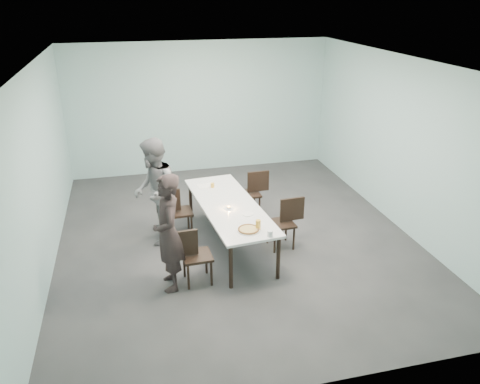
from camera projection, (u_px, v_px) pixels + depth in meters
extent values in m
plane|color=#333335|center=(235.00, 237.00, 8.25)|extent=(7.00, 7.00, 0.00)
cube|color=#A2CACB|center=(200.00, 108.00, 10.78)|extent=(6.00, 0.02, 3.00)
cube|color=#A2CACB|center=(318.00, 270.00, 4.54)|extent=(6.00, 0.02, 3.00)
cube|color=#A2CACB|center=(40.00, 172.00, 7.00)|extent=(0.02, 7.00, 3.00)
cube|color=#A2CACB|center=(399.00, 143.00, 8.32)|extent=(0.02, 7.00, 3.00)
cube|color=white|center=(235.00, 62.00, 7.06)|extent=(6.00, 7.00, 0.02)
cube|color=white|center=(229.00, 205.00, 7.72)|extent=(1.14, 2.67, 0.04)
cylinder|color=black|center=(231.00, 267.00, 6.70)|extent=(0.06, 0.06, 0.71)
cylinder|color=black|center=(191.00, 200.00, 8.81)|extent=(0.06, 0.06, 0.71)
cylinder|color=black|center=(278.00, 258.00, 6.92)|extent=(0.06, 0.06, 0.71)
cylinder|color=black|center=(228.00, 195.00, 9.04)|extent=(0.06, 0.06, 0.71)
cube|color=black|center=(197.00, 256.00, 6.83)|extent=(0.44, 0.44, 0.04)
cube|color=black|center=(183.00, 243.00, 6.68)|extent=(0.42, 0.06, 0.40)
cylinder|color=black|center=(188.00, 277.00, 6.72)|extent=(0.04, 0.04, 0.41)
cylinder|color=black|center=(184.00, 265.00, 7.02)|extent=(0.04, 0.04, 0.41)
cylinder|color=black|center=(211.00, 273.00, 6.81)|extent=(0.04, 0.04, 0.41)
cylinder|color=black|center=(206.00, 261.00, 7.11)|extent=(0.04, 0.04, 0.41)
cube|color=black|center=(180.00, 212.00, 8.18)|extent=(0.43, 0.43, 0.04)
cube|color=black|center=(168.00, 201.00, 8.04)|extent=(0.42, 0.06, 0.40)
cylinder|color=black|center=(172.00, 229.00, 8.08)|extent=(0.04, 0.04, 0.41)
cylinder|color=black|center=(170.00, 220.00, 8.38)|extent=(0.04, 0.04, 0.41)
cylinder|color=black|center=(192.00, 226.00, 8.17)|extent=(0.04, 0.04, 0.41)
cylinder|color=black|center=(188.00, 218.00, 8.47)|extent=(0.04, 0.04, 0.41)
cube|color=black|center=(281.00, 224.00, 7.77)|extent=(0.44, 0.44, 0.04)
cube|color=black|center=(292.00, 209.00, 7.73)|extent=(0.42, 0.06, 0.40)
cylinder|color=black|center=(286.00, 230.00, 8.06)|extent=(0.04, 0.04, 0.41)
cylinder|color=black|center=(294.00, 239.00, 7.76)|extent=(0.04, 0.04, 0.41)
cylinder|color=black|center=(268.00, 232.00, 7.97)|extent=(0.04, 0.04, 0.41)
cylinder|color=black|center=(275.00, 242.00, 7.67)|extent=(0.04, 0.04, 0.41)
cube|color=black|center=(248.00, 194.00, 8.91)|extent=(0.43, 0.43, 0.04)
cube|color=black|center=(258.00, 181.00, 8.86)|extent=(0.42, 0.05, 0.40)
cylinder|color=black|center=(254.00, 200.00, 9.19)|extent=(0.04, 0.04, 0.41)
cylinder|color=black|center=(259.00, 207.00, 8.89)|extent=(0.04, 0.04, 0.41)
cylinder|color=black|center=(238.00, 202.00, 9.11)|extent=(0.04, 0.04, 0.41)
cylinder|color=black|center=(242.00, 209.00, 8.81)|extent=(0.04, 0.04, 0.41)
imported|color=black|center=(168.00, 233.00, 6.55)|extent=(0.44, 0.65, 1.75)
imported|color=slate|center=(154.00, 192.00, 7.80)|extent=(0.76, 0.94, 1.82)
cylinder|color=white|center=(248.00, 230.00, 6.87)|extent=(0.34, 0.34, 0.01)
cylinder|color=#CFBE76|center=(248.00, 229.00, 6.86)|extent=(0.30, 0.30, 0.01)
torus|color=brown|center=(248.00, 229.00, 6.86)|extent=(0.32, 0.32, 0.03)
cylinder|color=white|center=(248.00, 214.00, 7.37)|extent=(0.18, 0.18, 0.01)
cylinder|color=gold|center=(258.00, 225.00, 6.88)|extent=(0.08, 0.08, 0.15)
cylinder|color=silver|center=(270.00, 233.00, 6.70)|extent=(0.08, 0.08, 0.09)
cylinder|color=silver|center=(229.00, 208.00, 7.55)|extent=(0.06, 0.06, 0.03)
cylinder|color=orange|center=(229.00, 207.00, 7.54)|extent=(0.04, 0.04, 0.01)
cylinder|color=gold|center=(212.00, 185.00, 8.37)|extent=(0.07, 0.07, 0.08)
cube|color=silver|center=(206.00, 186.00, 8.44)|extent=(0.32, 0.25, 0.01)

